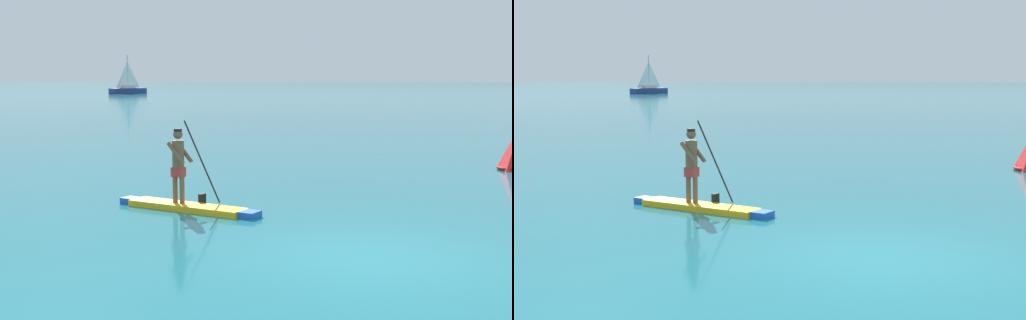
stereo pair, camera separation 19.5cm
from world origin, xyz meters
The scene contains 3 objects.
ground centered at (0.00, 0.00, 0.00)m, with size 440.00×440.00×0.00m, color #1E727F.
paddleboarder_mid_center centered at (-3.27, 4.09, 0.33)m, with size 3.23×2.24×1.94m.
sailboat_left_horizon centered at (-18.17, 92.61, 0.73)m, with size 5.02×5.55×5.64m.
Camera 1 is at (-2.13, -11.10, 2.98)m, focal length 49.26 mm.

